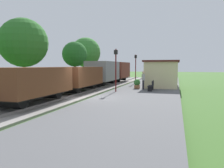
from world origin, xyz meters
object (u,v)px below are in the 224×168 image
at_px(bench_down_platform, 160,79).
at_px(lamp_post_near, 116,62).
at_px(tree_trackside_far, 75,54).
at_px(bench_near_hut, 151,85).
at_px(potted_planter, 137,84).
at_px(tree_trackside_mid, 23,43).
at_px(freight_train, 96,74).
at_px(station_hut, 162,73).
at_px(tree_field_left, 86,52).
at_px(person_waiting, 143,80).
at_px(lamp_post_far, 136,63).

relative_size(bench_down_platform, lamp_post_near, 0.41).
distance_m(lamp_post_near, tree_trackside_far, 10.15).
xyz_separation_m(bench_near_hut, potted_planter, (-1.58, 1.59, 0.00)).
bearing_deg(lamp_post_near, tree_trackside_mid, -177.41).
height_order(lamp_post_near, tree_trackside_far, tree_trackside_far).
xyz_separation_m(freight_train, station_hut, (6.80, 2.19, 0.10)).
bearing_deg(bench_near_hut, freight_train, 159.85).
height_order(station_hut, tree_trackside_mid, tree_trackside_mid).
bearing_deg(tree_field_left, person_waiting, -45.59).
bearing_deg(station_hut, lamp_post_far, 135.59).
distance_m(bench_near_hut, tree_trackside_mid, 12.63).
distance_m(station_hut, lamp_post_far, 5.04).
bearing_deg(freight_train, lamp_post_near, -49.07).
height_order(bench_down_platform, tree_field_left, tree_field_left).
bearing_deg(bench_near_hut, potted_planter, 134.89).
bearing_deg(potted_planter, person_waiting, -44.97).
distance_m(freight_train, tree_field_left, 10.94).
bearing_deg(freight_train, potted_planter, -8.36).
bearing_deg(lamp_post_near, bench_down_platform, 75.64).
xyz_separation_m(station_hut, bench_near_hut, (-0.63, -4.46, -0.93)).
relative_size(person_waiting, lamp_post_far, 0.46).
bearing_deg(station_hut, lamp_post_near, -120.36).
distance_m(freight_train, potted_planter, 4.71).
bearing_deg(freight_train, station_hut, 17.86).
xyz_separation_m(tree_trackside_mid, tree_trackside_far, (1.70, 7.39, -0.73)).
bearing_deg(lamp_post_far, tree_field_left, 156.78).
height_order(bench_down_platform, potted_planter, potted_planter).
relative_size(lamp_post_far, tree_field_left, 0.55).
xyz_separation_m(station_hut, person_waiting, (-1.50, -3.58, -0.47)).
bearing_deg(lamp_post_near, lamp_post_far, 90.00).
xyz_separation_m(freight_train, potted_planter, (4.59, -0.67, -0.83)).
distance_m(bench_down_platform, tree_trackside_mid, 17.08).
xyz_separation_m(freight_train, tree_trackside_far, (-3.99, 3.19, 2.36)).
xyz_separation_m(lamp_post_near, lamp_post_far, (0.00, 9.42, 0.00)).
relative_size(freight_train, station_hut, 4.48).
relative_size(lamp_post_near, lamp_post_far, 1.00).
distance_m(freight_train, bench_down_platform, 9.71).
bearing_deg(tree_trackside_mid, tree_field_left, 87.49).
relative_size(station_hut, bench_down_platform, 3.87).
relative_size(freight_train, tree_trackside_far, 4.73).
relative_size(bench_down_platform, person_waiting, 0.88).
distance_m(potted_planter, lamp_post_near, 3.97).
distance_m(bench_near_hut, lamp_post_near, 3.87).
height_order(bench_down_platform, person_waiting, person_waiting).
bearing_deg(tree_trackside_mid, station_hut, 27.12).
distance_m(station_hut, bench_down_platform, 5.38).
height_order(lamp_post_near, lamp_post_far, same).
relative_size(bench_near_hut, lamp_post_far, 0.41).
bearing_deg(lamp_post_near, bench_near_hut, 28.00).
bearing_deg(potted_planter, lamp_post_near, -112.54).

